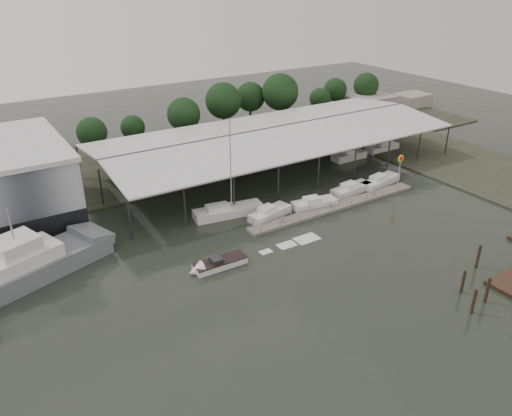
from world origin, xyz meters
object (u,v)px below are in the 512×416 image
shell_fuel_sign (400,165)px  grey_trawler (31,264)px  speedboat_underway (216,265)px  white_sailboat (227,211)px

shell_fuel_sign → grey_trawler: grey_trawler is taller
shell_fuel_sign → speedboat_underway: 33.82m
speedboat_underway → white_sailboat: bearing=-124.3°
grey_trawler → white_sailboat: (24.91, 1.63, -0.93)m
grey_trawler → white_sailboat: bearing=-15.6°
grey_trawler → speedboat_underway: (17.38, -9.07, -1.19)m
shell_fuel_sign → speedboat_underway: shell_fuel_sign is taller
shell_fuel_sign → white_sailboat: 26.72m
white_sailboat → speedboat_underway: (-7.52, -10.70, -0.26)m
grey_trawler → shell_fuel_sign: bearing=-24.4°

